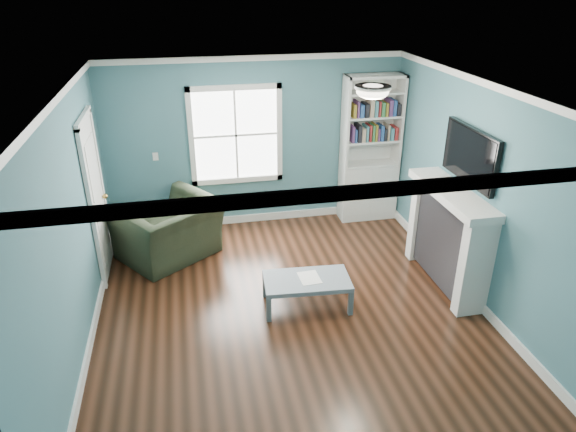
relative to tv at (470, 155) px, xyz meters
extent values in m
plane|color=black|center=(-2.20, -0.20, -1.72)|extent=(5.00, 5.00, 0.00)
plane|color=#3C6D78|center=(-2.20, 2.30, -0.43)|extent=(4.50, 0.00, 4.50)
plane|color=#3C6D78|center=(-2.20, -2.70, -0.43)|extent=(4.50, 0.00, 4.50)
plane|color=#3C6D78|center=(-4.45, -0.20, -0.43)|extent=(0.00, 5.00, 5.00)
plane|color=#3C6D78|center=(0.05, -0.20, -0.43)|extent=(0.00, 5.00, 5.00)
plane|color=white|center=(-2.20, -0.20, 0.88)|extent=(5.00, 5.00, 0.00)
cube|color=white|center=(-2.20, 2.28, -1.66)|extent=(4.50, 0.03, 0.12)
cube|color=white|center=(-4.44, -0.20, -1.66)|extent=(0.03, 5.00, 0.12)
cube|color=white|center=(0.03, -0.20, -1.66)|extent=(0.03, 5.00, 0.12)
cube|color=white|center=(-2.20, 2.28, 0.84)|extent=(4.50, 0.04, 0.08)
cube|color=white|center=(-2.20, -2.68, 0.84)|extent=(4.50, 0.04, 0.08)
cube|color=white|center=(-4.43, -0.20, 0.84)|extent=(0.04, 5.00, 0.08)
cube|color=white|center=(0.03, -0.20, 0.84)|extent=(0.04, 5.00, 0.08)
cube|color=white|center=(-2.50, 2.29, -0.27)|extent=(1.24, 0.01, 1.34)
cube|color=white|center=(-3.16, 2.28, -0.27)|extent=(0.08, 0.06, 1.50)
cube|color=white|center=(-1.84, 2.28, -0.27)|extent=(0.08, 0.06, 1.50)
cube|color=white|center=(-2.50, 2.28, -0.98)|extent=(1.40, 0.06, 0.08)
cube|color=white|center=(-2.50, 2.28, 0.44)|extent=(1.40, 0.06, 0.08)
cube|color=white|center=(-2.50, 2.28, -0.27)|extent=(1.24, 0.03, 0.03)
cube|color=white|center=(-2.50, 2.28, -0.27)|extent=(0.03, 0.03, 1.34)
cube|color=silver|center=(-0.43, 2.10, -1.27)|extent=(0.90, 0.35, 0.90)
cube|color=silver|center=(-0.86, 2.10, -0.12)|extent=(0.04, 0.35, 1.40)
cube|color=silver|center=(0.00, 2.10, -0.12)|extent=(0.04, 0.35, 1.40)
cube|color=silver|center=(-0.43, 2.26, -0.12)|extent=(0.90, 0.02, 1.40)
cube|color=silver|center=(-0.43, 2.10, 0.55)|extent=(0.90, 0.35, 0.04)
cube|color=silver|center=(-0.43, 2.10, -0.80)|extent=(0.84, 0.33, 0.03)
cube|color=silver|center=(-0.43, 2.10, -0.42)|extent=(0.84, 0.33, 0.03)
cube|color=silver|center=(-0.43, 2.10, -0.04)|extent=(0.84, 0.33, 0.03)
cube|color=silver|center=(-0.43, 2.10, 0.32)|extent=(0.84, 0.33, 0.03)
cube|color=#593366|center=(-0.43, 2.08, -0.30)|extent=(0.70, 0.25, 0.22)
cube|color=#264C8C|center=(-0.43, 2.08, 0.08)|extent=(0.70, 0.25, 0.22)
cylinder|color=beige|center=(-0.43, 2.05, 0.46)|extent=(0.26, 0.06, 0.26)
cube|color=black|center=(-0.11, 0.00, -1.12)|extent=(0.30, 1.20, 1.10)
cube|color=black|center=(-0.13, 0.00, -1.32)|extent=(0.22, 0.65, 0.70)
cube|color=silver|center=(-0.13, -0.67, -1.12)|extent=(0.36, 0.16, 1.20)
cube|color=silver|center=(-0.13, 0.67, -1.12)|extent=(0.36, 0.16, 1.20)
cube|color=silver|center=(-0.15, 0.00, -0.47)|extent=(0.44, 1.58, 0.10)
cube|color=black|center=(0.00, 0.00, 0.00)|extent=(0.06, 1.10, 0.65)
cube|color=silver|center=(-4.43, 1.20, -0.70)|extent=(0.04, 0.80, 2.05)
cube|color=white|center=(-4.42, 0.75, -0.70)|extent=(0.05, 0.08, 2.13)
cube|color=white|center=(-4.42, 1.65, -0.70)|extent=(0.05, 0.08, 2.13)
cube|color=white|center=(-4.42, 1.20, 0.36)|extent=(0.05, 0.98, 0.08)
sphere|color=#BF8C3F|center=(-4.37, 1.50, -0.77)|extent=(0.07, 0.07, 0.07)
ellipsoid|color=white|center=(-1.30, -0.10, 0.82)|extent=(0.34, 0.34, 0.15)
cylinder|color=white|center=(-1.30, -0.10, 0.86)|extent=(0.38, 0.38, 0.03)
cube|color=white|center=(-3.70, 2.28, -0.52)|extent=(0.08, 0.01, 0.12)
imported|color=black|center=(-3.58, 1.40, -1.17)|extent=(1.51, 1.42, 1.11)
cube|color=#556066|center=(-2.47, -0.36, -1.57)|extent=(0.06, 0.06, 0.31)
cube|color=#556066|center=(-1.51, -0.43, -1.57)|extent=(0.06, 0.06, 0.31)
cube|color=#556066|center=(-2.44, 0.13, -1.57)|extent=(0.06, 0.06, 0.31)
cube|color=#556066|center=(-1.48, 0.06, -1.57)|extent=(0.06, 0.06, 0.31)
cube|color=slate|center=(-1.98, -0.15, -1.38)|extent=(1.06, 0.63, 0.06)
cube|color=white|center=(-1.94, -0.13, -1.35)|extent=(0.25, 0.31, 0.00)
camera|label=1|loc=(-3.24, -5.16, 1.93)|focal=32.00mm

